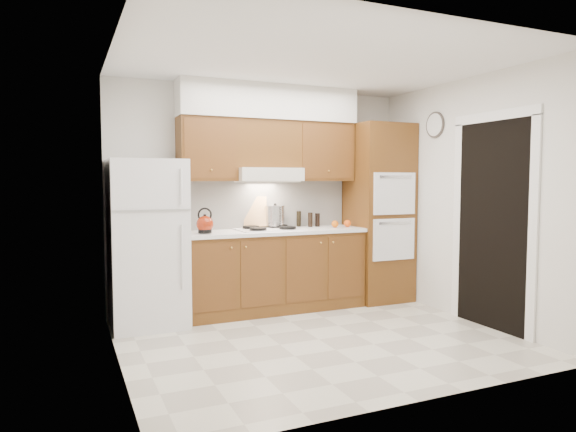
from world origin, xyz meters
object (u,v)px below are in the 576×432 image
object	(u,v)px
fridge	(147,243)
oven_cabinet	(378,213)
stock_pot	(275,216)
kettle	(205,224)

from	to	relation	value
fridge	oven_cabinet	distance (m)	2.86
oven_cabinet	stock_pot	bearing A→B (deg)	172.08
oven_cabinet	kettle	size ratio (longest dim) A/B	12.12
kettle	stock_pot	distance (m)	0.96
kettle	stock_pot	size ratio (longest dim) A/B	0.79
stock_pot	fridge	bearing A→B (deg)	-171.75
kettle	fridge	bearing A→B (deg)	157.18
fridge	kettle	size ratio (longest dim) A/B	9.48
kettle	oven_cabinet	bearing A→B (deg)	-15.23
fridge	oven_cabinet	world-z (taller)	oven_cabinet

